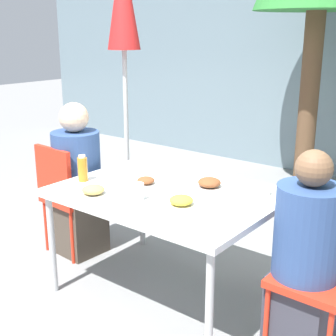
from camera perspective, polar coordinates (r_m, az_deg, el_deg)
The scene contains 14 objects.
ground_plane at distance 3.31m, azimuth 0.00°, elevation -14.89°, with size 24.00×24.00×0.00m, color gray.
dining_table at distance 3.01m, azimuth 0.00°, elevation -3.68°, with size 1.38×1.04×0.74m.
chair_left at distance 3.71m, azimuth -12.36°, elevation -2.75°, with size 0.42×0.42×0.89m.
person_left at distance 3.71m, azimuth -10.94°, elevation -2.01°, with size 0.37×0.37×1.21m.
chair_right at distance 2.69m, azimuth 18.04°, elevation -10.84°, with size 0.41×0.41×0.89m.
person_right at distance 2.63m, azimuth 16.40°, elevation -10.93°, with size 0.35×0.35×1.16m.
closed_umbrella at distance 4.42m, azimuth -5.45°, elevation 17.86°, with size 0.36×0.36×2.47m.
plate_0 at distance 2.92m, azimuth -9.08°, elevation -2.91°, with size 0.25×0.25×0.07m.
plate_1 at distance 3.08m, azimuth -2.71°, elevation -1.78°, with size 0.21×0.21×0.06m.
plate_2 at distance 3.03m, azimuth 5.06°, elevation -2.04°, with size 0.27×0.27×0.07m.
plate_3 at distance 2.71m, azimuth 1.63°, elevation -4.25°, with size 0.25×0.25×0.07m.
bottle at distance 3.21m, azimuth -10.37°, elevation -0.08°, with size 0.07×0.07×0.18m.
drinking_cup at distance 2.82m, azimuth -3.77°, elevation -2.89°, with size 0.08×0.08×0.10m.
salad_bowl at distance 2.98m, azimuth 10.70°, elevation -2.64°, with size 0.18×0.18×0.05m.
Camera 1 is at (1.74, -2.22, 1.72)m, focal length 50.00 mm.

